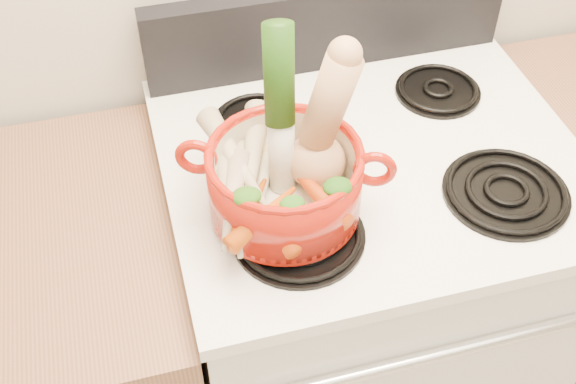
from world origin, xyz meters
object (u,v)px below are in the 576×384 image
object	(u,v)px
squash	(327,121)
leek	(281,111)
stove_body	(356,307)
dutch_oven	(285,182)

from	to	relation	value
squash	leek	bearing A→B (deg)	-168.47
stove_body	dutch_oven	bearing A→B (deg)	-152.09
dutch_oven	squash	size ratio (longest dim) A/B	1.00
stove_body	dutch_oven	distance (m)	0.61
leek	dutch_oven	bearing A→B (deg)	-87.91
dutch_oven	stove_body	bearing A→B (deg)	48.67
stove_body	leek	size ratio (longest dim) A/B	2.93
stove_body	dutch_oven	xyz separation A→B (m)	(-0.20, -0.11, 0.57)
dutch_oven	leek	distance (m)	0.13
dutch_oven	leek	world-z (taller)	leek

